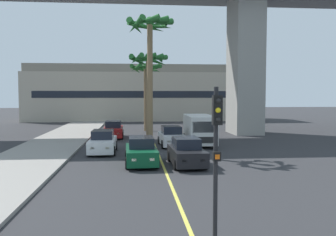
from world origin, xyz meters
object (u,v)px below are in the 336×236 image
car_queue_fourth (113,130)px  car_queue_fifth (171,137)px  palm_tree_mid_median (146,75)px  traffic_light_median_near (216,144)px  palm_tree_far_median (149,70)px  car_queue_third (186,152)px  delivery_van (199,129)px  car_queue_front (141,152)px  palm_tree_near_median (150,41)px  car_queue_second (103,142)px

car_queue_fourth → car_queue_fifth: bearing=-51.0°
car_queue_fourth → car_queue_fifth: (4.80, -5.92, 0.00)m
palm_tree_mid_median → traffic_light_median_near: bearing=-88.5°
palm_tree_mid_median → car_queue_fifth: bearing=-82.6°
car_queue_fourth → palm_tree_far_median: size_ratio=0.55×
car_queue_third → delivery_van: delivery_van is taller
delivery_van → palm_tree_mid_median: (-3.82, 11.68, 4.82)m
car_queue_fourth → delivery_van: delivery_van is taller
car_queue_third → car_queue_front: bearing=169.0°
delivery_van → traffic_light_median_near: (-3.02, -19.08, 1.43)m
car_queue_front → palm_tree_near_median: bearing=80.7°
car_queue_front → car_queue_fourth: same height
palm_tree_near_median → palm_tree_far_median: 6.16m
delivery_van → palm_tree_mid_median: size_ratio=0.71×
traffic_light_median_near → palm_tree_near_median: palm_tree_near_median is taller
delivery_van → car_queue_fifth: bearing=-170.7°
car_queue_fifth → traffic_light_median_near: traffic_light_median_near is taller
car_queue_fourth → delivery_van: (7.07, -5.55, 0.57)m
car_queue_front → traffic_light_median_near: traffic_light_median_near is taller
car_queue_fourth → traffic_light_median_near: traffic_light_median_near is taller
car_queue_fourth → traffic_light_median_near: size_ratio=0.98×
car_queue_front → car_queue_second: 5.02m
car_queue_fifth → traffic_light_median_near: size_ratio=0.99×
car_queue_second → car_queue_fifth: 5.78m
car_queue_second → palm_tree_near_median: palm_tree_near_median is taller
car_queue_third → delivery_van: 8.35m
palm_tree_near_median → delivery_van: bearing=39.0°
car_queue_second → delivery_van: (7.30, 3.21, 0.57)m
delivery_van → car_queue_fourth: bearing=141.8°
car_queue_third → palm_tree_far_median: size_ratio=0.55×
car_queue_third → car_queue_fourth: (-4.86, 13.59, 0.00)m
car_queue_fifth → traffic_light_median_near: 18.83m
delivery_van → palm_tree_mid_median: palm_tree_mid_median is taller
car_queue_second → palm_tree_mid_median: size_ratio=0.55×
car_queue_front → palm_tree_near_median: 8.18m
delivery_van → palm_tree_far_median: palm_tree_far_median is taller
delivery_van → palm_tree_near_median: palm_tree_near_median is taller
car_queue_front → car_queue_fourth: 13.29m
palm_tree_mid_median → car_queue_fourth: bearing=-117.9°
palm_tree_far_median → traffic_light_median_near: bearing=-87.7°
car_queue_fourth → traffic_light_median_near: 25.04m
traffic_light_median_near → palm_tree_near_median: 16.58m
delivery_van → palm_tree_mid_median: 13.20m
car_queue_second → palm_tree_far_median: bearing=60.0°
palm_tree_far_median → palm_tree_near_median: bearing=-91.5°
car_queue_second → car_queue_fifth: bearing=29.5°
car_queue_fourth → palm_tree_mid_median: 8.78m
palm_tree_mid_median → palm_tree_far_median: (-0.08, -9.01, -0.02)m
car_queue_fifth → palm_tree_far_median: size_ratio=0.55×
traffic_light_median_near → car_queue_second: bearing=105.1°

